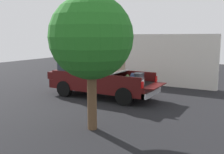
{
  "coord_description": "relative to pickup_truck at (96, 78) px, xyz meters",
  "views": [
    {
      "loc": [
        -6.8,
        10.96,
        3.12
      ],
      "look_at": [
        -0.6,
        0.0,
        1.1
      ],
      "focal_mm": 40.62,
      "sensor_mm": 36.0,
      "label": 1
    }
  ],
  "objects": [
    {
      "name": "ground_plane",
      "position": [
        -0.37,
        0.0,
        -0.98
      ],
      "size": [
        40.0,
        40.0,
        0.0
      ],
      "primitive_type": "plane",
      "color": "black"
    },
    {
      "name": "tree_background",
      "position": [
        -2.52,
        4.1,
        2.1
      ],
      "size": [
        2.75,
        2.75,
        4.47
      ],
      "color": "brown",
      "rests_on": "ground_plane"
    },
    {
      "name": "building_facade",
      "position": [
        -1.28,
        -4.64,
        0.66
      ],
      "size": [
        8.25,
        0.36,
        3.27
      ],
      "primitive_type": "cube",
      "color": "silver",
      "rests_on": "ground_plane"
    },
    {
      "name": "pickup_truck",
      "position": [
        0.0,
        0.0,
        0.0
      ],
      "size": [
        6.05,
        2.09,
        2.23
      ],
      "color": "#470F0F",
      "rests_on": "ground_plane"
    },
    {
      "name": "trash_can",
      "position": [
        3.47,
        -3.06,
        -0.48
      ],
      "size": [
        0.6,
        0.6,
        0.98
      ],
      "color": "#2D2D33",
      "rests_on": "ground_plane"
    }
  ]
}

